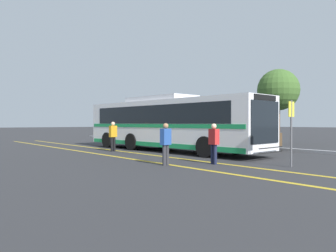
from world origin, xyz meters
TOP-DOWN VIEW (x-y plane):
  - ground_plane at (0.00, 0.00)m, footprint 220.00×220.00m
  - lane_strip_0 at (-0.71, -2.66)m, footprint 32.49×0.20m
  - lane_strip_1 at (-0.71, -4.45)m, footprint 32.49×0.20m
  - curb_strip at (-0.71, 4.92)m, footprint 40.49×0.36m
  - transit_bus at (-0.73, -0.46)m, footprint 12.90×3.16m
  - parked_car_0 at (-10.69, 3.63)m, footprint 4.60×1.81m
  - parked_car_1 at (-4.33, 3.56)m, footprint 4.90×2.17m
  - parked_car_2 at (1.44, 3.63)m, footprint 4.40×1.83m
  - pedestrian_0 at (-2.49, -3.05)m, footprint 0.25×0.44m
  - pedestrian_1 at (4.15, -4.67)m, footprint 0.28×0.45m
  - pedestrian_2 at (5.11, -3.01)m, footprint 0.45×0.29m
  - bus_stop_sign at (7.50, -1.48)m, footprint 0.07×0.40m
  - tree_0 at (0.11, 9.83)m, footprint 3.15×3.15m

SIDE VIEW (x-z plane):
  - ground_plane at x=0.00m, z-range 0.00..0.00m
  - lane_strip_0 at x=-0.71m, z-range 0.00..0.01m
  - lane_strip_1 at x=-0.71m, z-range 0.00..0.01m
  - curb_strip at x=-0.71m, z-range 0.00..0.15m
  - parked_car_1 at x=-4.33m, z-range 0.02..1.40m
  - parked_car_0 at x=-10.69m, z-range 0.00..1.50m
  - parked_car_2 at x=1.44m, z-range 0.01..1.55m
  - pedestrian_2 at x=5.11m, z-range 0.10..1.70m
  - pedestrian_1 at x=4.15m, z-range 0.11..1.72m
  - pedestrian_0 at x=-2.49m, z-range 0.12..1.80m
  - bus_stop_sign at x=7.50m, z-range 0.32..2.77m
  - transit_bus at x=-0.73m, z-range 0.06..3.23m
  - tree_0 at x=0.11m, z-range 1.26..6.98m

